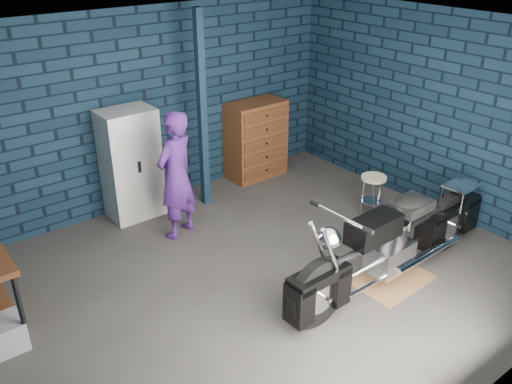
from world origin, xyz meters
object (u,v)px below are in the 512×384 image
(motorcycle, at_px, (396,235))
(shop_stool, at_px, (372,197))
(person, at_px, (176,176))
(tool_chest, at_px, (256,140))
(locker, at_px, (131,165))

(motorcycle, bearing_deg, shop_stool, 48.81)
(person, xyz_separation_m, tool_chest, (1.90, 0.82, -0.22))
(motorcycle, relative_size, person, 1.59)
(motorcycle, height_order, person, person)
(motorcycle, distance_m, locker, 3.53)
(person, distance_m, tool_chest, 2.08)
(shop_stool, bearing_deg, tool_chest, 100.61)
(motorcycle, xyz_separation_m, shop_stool, (0.93, 1.11, -0.27))
(locker, bearing_deg, motorcycle, -63.63)
(person, relative_size, locker, 1.10)
(person, bearing_deg, motorcycle, 99.40)
(locker, bearing_deg, shop_stool, -39.32)
(motorcycle, distance_m, person, 2.71)
(motorcycle, height_order, locker, locker)
(tool_chest, bearing_deg, locker, 180.00)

